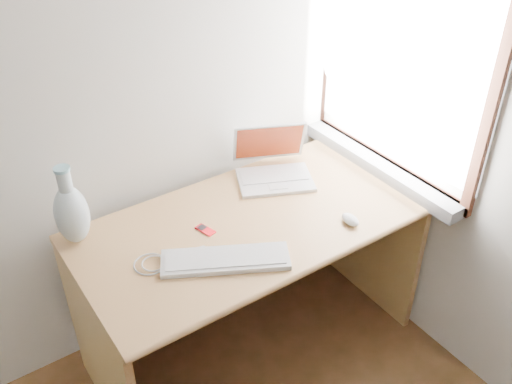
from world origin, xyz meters
TOP-DOWN VIEW (x-y plane):
  - window at (1.72, 1.30)m, footprint 0.11×0.99m
  - desk at (0.99, 1.40)m, footprint 1.45×0.73m
  - laptop at (1.24, 1.53)m, footprint 0.40×0.40m
  - external_keyboard at (0.77, 1.15)m, footprint 0.49×0.36m
  - mouse at (1.31, 1.06)m, footprint 0.06×0.10m
  - ipod at (0.80, 1.35)m, footprint 0.06×0.09m
  - cable_coil at (0.52, 1.29)m, footprint 0.16×0.16m
  - remote at (0.73, 1.24)m, footprint 0.04×0.08m
  - vase at (0.35, 1.58)m, footprint 0.13×0.13m

SIDE VIEW (x-z plane):
  - desk at x=0.99m, z-range 0.16..0.93m
  - remote at x=0.73m, z-range 0.77..0.77m
  - cable_coil at x=0.52m, z-range 0.77..0.77m
  - ipod at x=0.80m, z-range 0.77..0.78m
  - external_keyboard at x=0.77m, z-range 0.77..0.79m
  - mouse at x=1.31m, z-range 0.77..0.80m
  - laptop at x=1.24m, z-range 0.71..0.93m
  - vase at x=0.35m, z-range 0.74..1.07m
  - window at x=1.72m, z-range 0.72..1.83m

